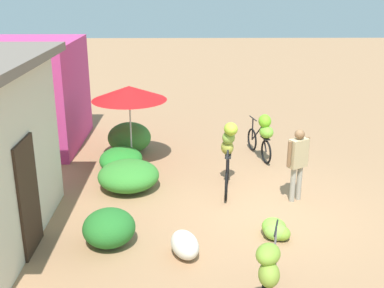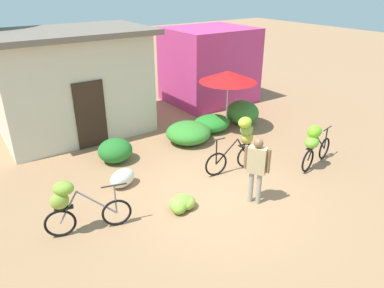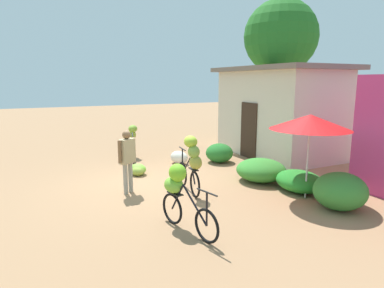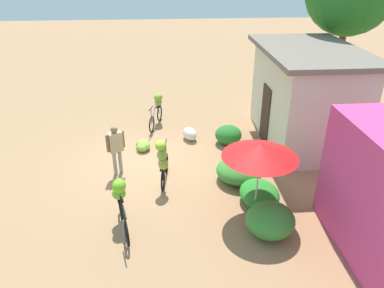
{
  "view_description": "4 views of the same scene",
  "coord_description": "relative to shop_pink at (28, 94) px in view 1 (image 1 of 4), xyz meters",
  "views": [
    {
      "loc": [
        -8.84,
        1.62,
        4.47
      ],
      "look_at": [
        1.1,
        1.51,
        1.03
      ],
      "focal_mm": 44.74,
      "sensor_mm": 36.0,
      "label": 1
    },
    {
      "loc": [
        -4.73,
        -5.63,
        4.66
      ],
      "look_at": [
        0.07,
        1.35,
        0.78
      ],
      "focal_mm": 34.01,
      "sensor_mm": 36.0,
      "label": 2
    },
    {
      "loc": [
        8.19,
        -2.72,
        2.75
      ],
      "look_at": [
        0.91,
        0.84,
        1.21
      ],
      "focal_mm": 30.93,
      "sensor_mm": 36.0,
      "label": 3
    },
    {
      "loc": [
        10.13,
        0.82,
        5.95
      ],
      "look_at": [
        0.18,
        1.6,
        0.81
      ],
      "focal_mm": 34.4,
      "sensor_mm": 36.0,
      "label": 4
    }
  ],
  "objects": [
    {
      "name": "banana_pile_on_ground",
      "position": [
        -5.24,
        -6.01,
        -1.31
      ],
      "size": [
        0.77,
        0.61,
        0.33
      ],
      "color": "#77A330",
      "rests_on": "ground"
    },
    {
      "name": "hedge_bush_front_right",
      "position": [
        -3.09,
        -3.08,
        -1.14
      ],
      "size": [
        1.39,
        1.37,
        0.63
      ],
      "primitive_type": "ellipsoid",
      "color": "#36852E",
      "rests_on": "ground"
    },
    {
      "name": "bicycle_center_loaded",
      "position": [
        -1.32,
        -6.35,
        -0.71
      ],
      "size": [
        1.59,
        0.53,
        1.24
      ],
      "color": "black",
      "rests_on": "ground"
    },
    {
      "name": "produce_sack",
      "position": [
        -5.88,
        -4.35,
        -1.23
      ],
      "size": [
        0.81,
        0.66,
        0.44
      ],
      "primitive_type": "ellipsoid",
      "rotation": [
        0.0,
        0.0,
        0.37
      ],
      "color": "silver",
      "rests_on": "ground"
    },
    {
      "name": "hedge_bush_by_door",
      "position": [
        -0.66,
        -2.83,
        -1.05
      ],
      "size": [
        1.11,
        1.16,
        0.82
      ],
      "primitive_type": "ellipsoid",
      "color": "#377E30",
      "rests_on": "ground"
    },
    {
      "name": "shop_pink",
      "position": [
        0.0,
        0.0,
        0.0
      ],
      "size": [
        3.2,
        2.8,
        2.91
      ],
      "primitive_type": "cube",
      "color": "#C43A7E",
      "rests_on": "ground"
    },
    {
      "name": "hedge_bush_front_left",
      "position": [
        -5.47,
        -3.01,
        -1.13
      ],
      "size": [
        0.95,
        0.93,
        0.65
      ],
      "primitive_type": "ellipsoid",
      "color": "#256F28",
      "rests_on": "ground"
    },
    {
      "name": "bicycle_leftmost",
      "position": [
        -7.41,
        -5.5,
        -0.74
      ],
      "size": [
        1.65,
        0.61,
        1.19
      ],
      "color": "black",
      "rests_on": "ground"
    },
    {
      "name": "hedge_bush_mid",
      "position": [
        -1.94,
        -2.76,
        -1.19
      ],
      "size": [
        1.3,
        1.05,
        0.53
      ],
      "primitive_type": "ellipsoid",
      "color": "#268629",
      "rests_on": "ground"
    },
    {
      "name": "market_umbrella",
      "position": [
        -1.5,
        -2.98,
        0.38
      ],
      "size": [
        1.85,
        1.85,
        2.01
      ],
      "color": "beige",
      "rests_on": "ground"
    },
    {
      "name": "ground_plane",
      "position": [
        -4.11,
        -6.02,
        -1.45
      ],
      "size": [
        60.0,
        60.0,
        0.0
      ],
      "primitive_type": "plane",
      "color": "#A07651"
    },
    {
      "name": "person_vendor",
      "position": [
        -3.72,
        -6.69,
        -0.49
      ],
      "size": [
        0.38,
        0.51,
        1.58
      ],
      "color": "gray",
      "rests_on": "ground"
    },
    {
      "name": "bicycle_near_pile",
      "position": [
        -2.93,
        -5.31,
        -0.6
      ],
      "size": [
        1.61,
        0.38,
        1.48
      ],
      "color": "black",
      "rests_on": "ground"
    }
  ]
}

